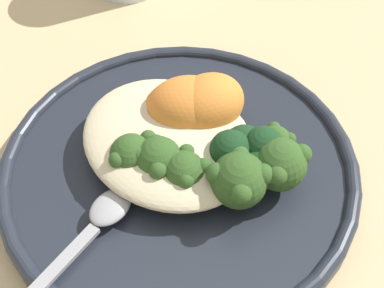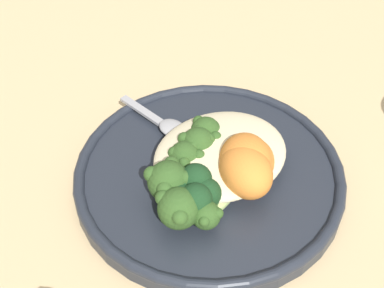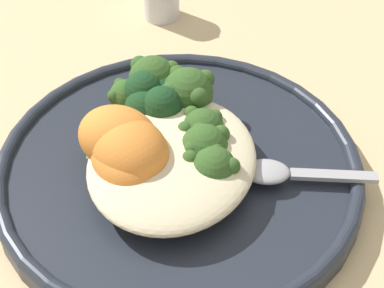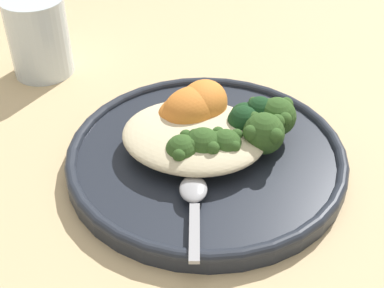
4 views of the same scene
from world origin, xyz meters
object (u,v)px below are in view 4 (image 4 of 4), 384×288
Objects in this scene: sweet_potato_chunk_3 at (190,113)px; broccoli_stalk_3 at (259,132)px; broccoli_stalk_5 at (249,112)px; kale_tuft at (254,121)px; sweet_potato_chunk_0 at (203,104)px; broccoli_stalk_4 at (267,117)px; spoon at (195,198)px; sweet_potato_chunk_2 at (192,110)px; broccoli_stalk_1 at (203,139)px; quinoa_mound at (194,135)px; broccoli_stalk_2 at (222,141)px; plate at (205,156)px; sweet_potato_chunk_1 at (198,112)px; water_glass at (39,37)px; broccoli_stalk_0 at (186,146)px.

broccoli_stalk_3 is at bearing -16.23° from sweet_potato_chunk_3.
kale_tuft is (0.01, -0.02, 0.01)m from broccoli_stalk_5.
sweet_potato_chunk_0 is at bearing 174.59° from broccoli_stalk_5.
spoon is at bearing -115.97° from broccoli_stalk_4.
broccoli_stalk_4 is at bearing -53.31° from broccoli_stalk_5.
broccoli_stalk_1 is at bearing -63.40° from sweet_potato_chunk_2.
sweet_potato_chunk_3 reaches higher than quinoa_mound.
broccoli_stalk_5 is at bearing 108.65° from kale_tuft.
broccoli_stalk_2 is at bearing -42.46° from sweet_potato_chunk_3.
plate is 4.33× the size of sweet_potato_chunk_2.
kale_tuft is (-0.01, 0.02, -0.00)m from broccoli_stalk_3.
water_glass reaches higher than sweet_potato_chunk_1.
sweet_potato_chunk_1 is (-0.00, 0.03, 0.01)m from quinoa_mound.
water_glass is at bearing -123.06° from broccoli_stalk_0.
sweet_potato_chunk_2 reaches higher than broccoli_stalk_0.
broccoli_stalk_1 reaches higher than spoon.
broccoli_stalk_4 is 1.22× the size of water_glass.
broccoli_stalk_5 is 0.06m from sweet_potato_chunk_3.
sweet_potato_chunk_1 is (0.00, 0.05, 0.00)m from broccoli_stalk_0.
quinoa_mound is at bearing -179.02° from spoon.
broccoli_stalk_4 reaches higher than broccoli_stalk_0.
broccoli_stalk_1 is at bearing -79.56° from sweet_potato_chunk_0.
spoon is at bearing -80.50° from sweet_potato_chunk_1.
broccoli_stalk_2 is 0.82× the size of broccoli_stalk_3.
broccoli_stalk_2 is at bearing -134.36° from broccoli_stalk_3.
kale_tuft is at bearing -5.38° from sweet_potato_chunk_1.
broccoli_stalk_4 is at bearing 131.47° from broccoli_stalk_0.
kale_tuft is at bearing 130.74° from broccoli_stalk_3.
sweet_potato_chunk_1 is at bearing 29.87° from sweet_potato_chunk_3.
broccoli_stalk_4 reaches higher than spoon.
sweet_potato_chunk_2 is at bearing 179.19° from kale_tuft.
spoon is at bearing -110.54° from kale_tuft.
sweet_potato_chunk_0 is (-0.01, 0.04, 0.03)m from plate.
sweet_potato_chunk_3 is at bearing 108.33° from quinoa_mound.
broccoli_stalk_5 reaches higher than spoon.
sweet_potato_chunk_3 is 0.69× the size of water_glass.
sweet_potato_chunk_3 is at bearing -177.22° from spoon.
broccoli_stalk_2 is at bearing -59.82° from sweet_potato_chunk_0.
quinoa_mound is 0.02m from broccoli_stalk_0.
broccoli_stalk_1 is 0.07m from broccoli_stalk_4.
broccoli_stalk_4 is (0.06, 0.04, 0.03)m from plate.
quinoa_mound is 0.03m from sweet_potato_chunk_3.
kale_tuft is (0.03, 0.03, 0.00)m from broccoli_stalk_2.
sweet_potato_chunk_2 is at bearing -175.45° from broccoli_stalk_4.
sweet_potato_chunk_3 is (-0.06, -0.02, 0.01)m from broccoli_stalk_5.
sweet_potato_chunk_0 reaches higher than broccoli_stalk_3.
broccoli_stalk_3 is 1.45× the size of sweet_potato_chunk_3.
sweet_potato_chunk_3 is at bearing -177.20° from broccoli_stalk_5.
water_glass is at bearing -143.23° from spoon.
sweet_potato_chunk_2 is 0.25m from water_glass.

